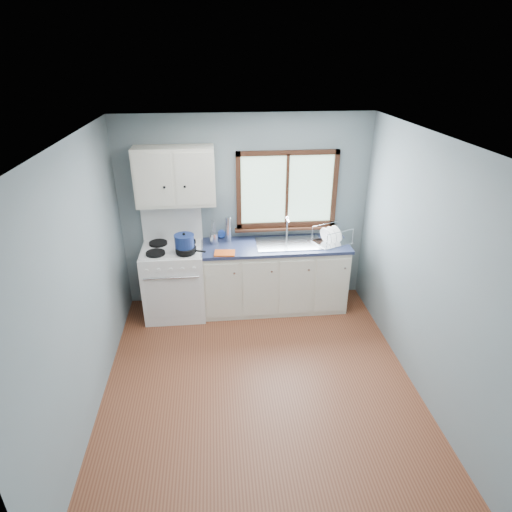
{
  "coord_description": "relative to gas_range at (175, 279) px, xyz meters",
  "views": [
    {
      "loc": [
        -0.38,
        -3.45,
        3.15
      ],
      "look_at": [
        0.05,
        0.9,
        1.05
      ],
      "focal_mm": 30.0,
      "sensor_mm": 36.0,
      "label": 1
    }
  ],
  "objects": [
    {
      "name": "dish_towel",
      "position": [
        0.65,
        -0.2,
        0.44
      ],
      "size": [
        0.26,
        0.2,
        0.02
      ],
      "primitive_type": "cube",
      "rotation": [
        0.0,
        0.0,
        -0.09
      ],
      "color": "#CA4D15",
      "rests_on": "countertop"
    },
    {
      "name": "wall_front",
      "position": [
        0.95,
        -3.28,
        0.76
      ],
      "size": [
        3.2,
        0.02,
        2.5
      ],
      "primitive_type": "cube",
      "color": "gray",
      "rests_on": "ground"
    },
    {
      "name": "skillet",
      "position": [
        0.19,
        -0.17,
        0.49
      ],
      "size": [
        0.4,
        0.33,
        0.05
      ],
      "rotation": [
        0.0,
        0.0,
        -0.37
      ],
      "color": "black",
      "rests_on": "gas_range"
    },
    {
      "name": "window",
      "position": [
        1.48,
        0.3,
        0.98
      ],
      "size": [
        1.36,
        0.1,
        1.03
      ],
      "color": "#9EC6A8",
      "rests_on": "wall_back"
    },
    {
      "name": "dish_rack",
      "position": [
        2.03,
        -0.0,
        0.49
      ],
      "size": [
        0.53,
        0.47,
        0.22
      ],
      "rotation": [
        0.0,
        0.0,
        0.41
      ],
      "color": "silver",
      "rests_on": "countertop"
    },
    {
      "name": "wall_right",
      "position": [
        2.56,
        -1.47,
        0.76
      ],
      "size": [
        0.02,
        3.6,
        2.5
      ],
      "primitive_type": "cube",
      "color": "gray",
      "rests_on": "ground"
    },
    {
      "name": "gas_range",
      "position": [
        0.0,
        0.0,
        0.0
      ],
      "size": [
        0.76,
        0.69,
        1.36
      ],
      "color": "white",
      "rests_on": "floor"
    },
    {
      "name": "soap_bottle",
      "position": [
        0.63,
        0.27,
        0.57
      ],
      "size": [
        0.11,
        0.11,
        0.28
      ],
      "primitive_type": "imported",
      "rotation": [
        0.0,
        0.0,
        -0.02
      ],
      "color": "blue",
      "rests_on": "countertop"
    },
    {
      "name": "base_cabinets",
      "position": [
        1.31,
        0.02,
        -0.08
      ],
      "size": [
        1.85,
        0.6,
        0.88
      ],
      "color": "silver",
      "rests_on": "floor"
    },
    {
      "name": "wall_back",
      "position": [
        0.95,
        0.34,
        0.76
      ],
      "size": [
        3.2,
        0.02,
        2.5
      ],
      "primitive_type": "cube",
      "color": "gray",
      "rests_on": "ground"
    },
    {
      "name": "floor",
      "position": [
        0.95,
        -1.47,
        -0.5
      ],
      "size": [
        3.2,
        3.6,
        0.02
      ],
      "primitive_type": "cube",
      "color": "brown",
      "rests_on": "ground"
    },
    {
      "name": "upper_cabinets",
      "position": [
        0.1,
        0.15,
        1.31
      ],
      "size": [
        0.95,
        0.35,
        0.7
      ],
      "color": "silver",
      "rests_on": "wall_back"
    },
    {
      "name": "thermos",
      "position": [
        0.72,
        0.18,
        0.59
      ],
      "size": [
        0.1,
        0.1,
        0.33
      ],
      "primitive_type": "cylinder",
      "rotation": [
        0.0,
        0.0,
        0.37
      ],
      "color": "silver",
      "rests_on": "countertop"
    },
    {
      "name": "ceiling",
      "position": [
        0.95,
        -1.47,
        2.02
      ],
      "size": [
        3.2,
        3.6,
        0.02
      ],
      "primitive_type": "cube",
      "color": "white",
      "rests_on": "wall_back"
    },
    {
      "name": "stockpot",
      "position": [
        0.17,
        -0.15,
        0.57
      ],
      "size": [
        0.27,
        0.27,
        0.24
      ],
      "rotation": [
        0.0,
        0.0,
        -0.13
      ],
      "color": "navy",
      "rests_on": "gas_range"
    },
    {
      "name": "sink",
      "position": [
        1.49,
        0.02,
        0.37
      ],
      "size": [
        0.84,
        0.46,
        0.44
      ],
      "color": "silver",
      "rests_on": "countertop"
    },
    {
      "name": "utensil_crock",
      "position": [
        0.53,
        0.12,
        0.5
      ],
      "size": [
        0.12,
        0.12,
        0.35
      ],
      "rotation": [
        0.0,
        0.0,
        0.1
      ],
      "color": "silver",
      "rests_on": "countertop"
    },
    {
      "name": "wall_left",
      "position": [
        -0.66,
        -1.47,
        0.76
      ],
      "size": [
        0.02,
        3.6,
        2.5
      ],
      "primitive_type": "cube",
      "color": "gray",
      "rests_on": "ground"
    },
    {
      "name": "countertop",
      "position": [
        1.31,
        0.02,
        0.41
      ],
      "size": [
        1.89,
        0.64,
        0.04
      ],
      "primitive_type": "cube",
      "color": "#1E2643",
      "rests_on": "base_cabinets"
    }
  ]
}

